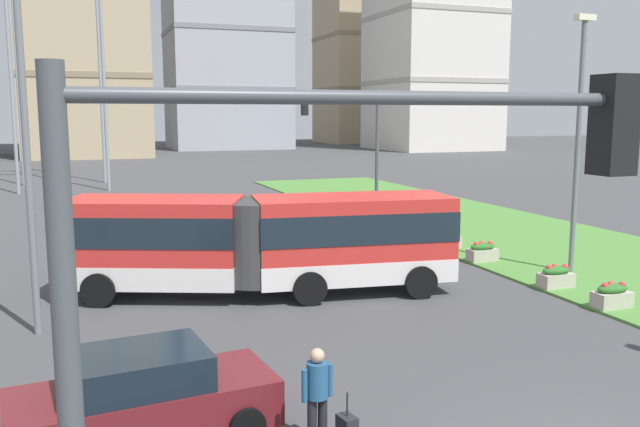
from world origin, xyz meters
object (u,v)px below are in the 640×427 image
Objects in this scene: traffic_light_far_right at (352,140)px; apartment_tower_east at (433,18)px; flower_planter_2 at (612,295)px; streetlight_left at (25,127)px; articulated_bus at (261,241)px; apartment_tower_eastcentre at (363,40)px; car_maroon_sedan at (142,398)px; pedestrian_crossing at (317,392)px; traffic_light_near_left at (303,325)px; flower_planter_3 at (556,276)px; flower_planter_4 at (483,252)px; flower_planter_5 at (447,240)px; streetlight_median at (578,135)px.

traffic_light_far_right is 0.16× the size of apartment_tower_east.
streetlight_left is (-15.19, 3.37, 4.77)m from flower_planter_2.
apartment_tower_eastcentre is (47.18, 99.12, 17.70)m from articulated_bus.
streetlight_left is at bearing 106.55° from car_maroon_sedan.
traffic_light_far_right is 0.16× the size of apartment_tower_eastcentre.
pedestrian_crossing is 0.04× the size of apartment_tower_east.
streetlight_left is 93.12m from apartment_tower_east.
pedestrian_crossing is (2.68, -1.32, 0.25)m from car_maroon_sedan.
streetlight_left is (-2.53, 13.42, 1.13)m from traffic_light_near_left.
flower_planter_2 is 1.00× the size of flower_planter_3.
traffic_light_near_left is at bearing -127.53° from flower_planter_4.
articulated_bus is 6.89× the size of pedestrian_crossing.
flower_planter_5 is 81.47m from apartment_tower_east.
articulated_bus is at bearing -156.61° from flower_planter_5.
streetlight_left reaches higher than traffic_light_near_left.
traffic_light_near_left reaches higher than car_maroon_sedan.
apartment_tower_east is (-0.01, -26.07, 0.57)m from apartment_tower_eastcentre.
traffic_light_near_left is at bearing -141.53° from flower_planter_2.
flower_planter_4 is at bearing 36.11° from car_maroon_sedan.
streetlight_left is 17.10m from streetlight_median.
pedestrian_crossing reaches higher than flower_planter_2.
streetlight_median is (10.77, -1.22, 3.16)m from articulated_bus.
flower_planter_5 is 0.03× the size of apartment_tower_eastcentre.
apartment_tower_eastcentre is at bearing 89.99° from apartment_tower_east.
articulated_bus is at bearing -171.58° from flower_planter_4.
flower_planter_5 is at bearing -111.90° from apartment_tower_eastcentre.
apartment_tower_eastcentre is at bearing 69.39° from flower_planter_3.
apartment_tower_eastcentre is (40.00, 89.28, 15.07)m from traffic_light_far_right.
streetlight_left is (-4.64, 7.92, 4.19)m from pedestrian_crossing.
traffic_light_near_left is (-2.11, -5.51, 3.06)m from pedestrian_crossing.
streetlight_left reaches higher than flower_planter_2.
flower_planter_5 is at bearing 42.62° from car_maroon_sedan.
flower_planter_2 is at bearing 23.33° from pedestrian_crossing.
flower_planter_2 is 6.16m from streetlight_median.
apartment_tower_east reaches higher than articulated_bus.
articulated_bus is 7.45m from streetlight_left.
traffic_light_near_left is 0.67× the size of streetlight_median.
traffic_light_near_left is (-12.66, -12.41, 3.64)m from flower_planter_3.
apartment_tower_east is (50.96, 88.21, 15.86)m from traffic_light_near_left.
articulated_bus reaches higher than flower_planter_5.
apartment_tower_eastcentre reaches higher than flower_planter_4.
flower_planter_2 is 0.03× the size of apartment_tower_east.
traffic_light_far_right is at bearing 108.02° from streetlight_median.
flower_planter_2 is 0.13× the size of streetlight_median.
articulated_bus is 10.31m from flower_planter_2.
flower_planter_4 is (0.00, 6.42, 0.00)m from flower_planter_2.
flower_planter_5 is at bearing 56.33° from traffic_light_near_left.
streetlight_median is (3.60, -11.06, 0.54)m from traffic_light_far_right.
articulated_bus is 10.89× the size of flower_planter_2.
flower_planter_5 is 0.18× the size of traffic_light_far_right.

